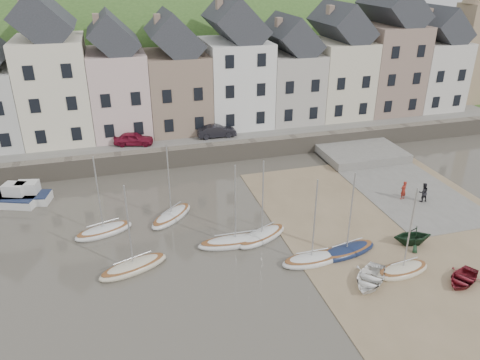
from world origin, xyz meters
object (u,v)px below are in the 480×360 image
object	(u,v)px
rowboat_white	(370,279)
car_right	(217,131)
sailboat_0	(104,231)
person_dark	(423,192)
rowboat_green	(413,236)
rowboat_red	(463,279)
person_red	(403,190)
car_left	(134,139)

from	to	relation	value
rowboat_white	car_right	xyz separation A→B (m)	(-4.02, 24.06, 1.85)
sailboat_0	rowboat_white	world-z (taller)	sailboat_0
rowboat_white	person_dark	xyz separation A→B (m)	(9.64, 8.38, 0.53)
sailboat_0	rowboat_white	size ratio (longest dim) A/B	1.87
person_dark	car_right	bearing A→B (deg)	-44.41
rowboat_green	person_dark	distance (m)	7.00
rowboat_white	car_right	size ratio (longest dim) A/B	0.85
rowboat_red	rowboat_white	bearing A→B (deg)	-135.20
car_right	rowboat_red	bearing A→B (deg)	-158.19
rowboat_white	person_red	world-z (taller)	person_red
sailboat_0	person_red	distance (m)	24.08
rowboat_white	rowboat_red	world-z (taller)	rowboat_white
rowboat_white	person_red	bearing A→B (deg)	93.91
sailboat_0	rowboat_red	size ratio (longest dim) A/B	2.19
rowboat_white	person_red	distance (m)	12.42
sailboat_0	car_right	distance (m)	18.01
person_red	car_right	size ratio (longest dim) A/B	0.40
sailboat_0	person_dark	distance (m)	25.45
sailboat_0	person_dark	xyz separation A→B (m)	(25.35, -2.11, 0.68)
rowboat_green	person_red	bearing A→B (deg)	160.51
rowboat_green	person_red	distance (m)	6.93
rowboat_red	person_dark	bearing A→B (deg)	127.53
rowboat_white	rowboat_green	xyz separation A→B (m)	(5.06, 3.09, 0.37)
car_left	car_right	xyz separation A→B (m)	(8.37, 0.00, 0.01)
person_dark	rowboat_white	bearing A→B (deg)	45.50
rowboat_red	person_red	size ratio (longest dim) A/B	1.80
car_right	person_red	bearing A→B (deg)	-139.01
rowboat_green	person_red	size ratio (longest dim) A/B	1.69
sailboat_0	rowboat_green	distance (m)	22.05
sailboat_0	rowboat_green	size ratio (longest dim) A/B	2.33
person_dark	person_red	bearing A→B (deg)	-27.43
rowboat_red	car_left	size ratio (longest dim) A/B	0.76
rowboat_white	rowboat_red	distance (m)	5.77
sailboat_0	person_red	xyz separation A→B (m)	(24.04, -1.29, 0.66)
car_left	car_right	size ratio (longest dim) A/B	0.95
car_right	rowboat_green	bearing A→B (deg)	-155.33
rowboat_red	person_dark	size ratio (longest dim) A/B	1.75
person_red	car_left	bearing A→B (deg)	-50.21
rowboat_green	person_dark	bearing A→B (deg)	147.78
person_dark	car_left	distance (m)	27.08
rowboat_green	car_left	distance (m)	27.32
rowboat_white	rowboat_green	distance (m)	5.94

